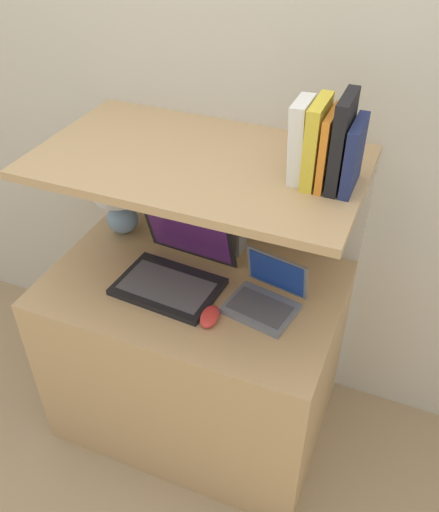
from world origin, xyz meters
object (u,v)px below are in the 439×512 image
at_px(router_box, 231,233).
at_px(book_white, 301,141).
at_px(book_orange, 328,149).
at_px(laptop_small, 266,297).
at_px(computer_mouse, 210,316).
at_px(table_lamp, 119,194).
at_px(book_navy, 354,156).
at_px(laptop_large, 175,269).
at_px(book_black, 342,142).
at_px(book_yellow, 316,142).

xyz_separation_m(router_box, book_white, (0.27, -0.16, 0.49)).
bearing_deg(book_orange, laptop_small, -143.96).
bearing_deg(computer_mouse, table_lamp, 146.92).
xyz_separation_m(router_box, book_orange, (0.34, -0.16, 0.48)).
relative_size(laptop_small, book_navy, 1.30).
relative_size(table_lamp, laptop_small, 1.09).
bearing_deg(computer_mouse, laptop_large, 143.77).
height_order(table_lamp, router_box, table_lamp).
relative_size(book_black, book_yellow, 1.10).
relative_size(laptop_small, router_box, 1.87).
distance_m(computer_mouse, book_white, 0.61).
height_order(computer_mouse, book_black, book_black).
xyz_separation_m(computer_mouse, router_box, (-0.08, 0.38, 0.05)).
height_order(laptop_small, book_navy, book_navy).
distance_m(computer_mouse, book_black, 0.67).
height_order(book_yellow, book_white, book_yellow).
bearing_deg(book_white, table_lamp, 171.14).
bearing_deg(computer_mouse, book_black, 36.80).
relative_size(laptop_large, book_black, 1.41).
xyz_separation_m(table_lamp, computer_mouse, (0.51, -0.33, -0.15)).
bearing_deg(laptop_large, book_yellow, 11.55).
height_order(router_box, book_navy, book_navy).
bearing_deg(book_yellow, book_white, -180.00).
bearing_deg(table_lamp, book_yellow, -8.36).
relative_size(table_lamp, book_white, 1.19).
xyz_separation_m(table_lamp, book_navy, (0.84, -0.11, 0.37)).
height_order(table_lamp, book_yellow, book_yellow).
relative_size(computer_mouse, book_yellow, 0.46).
bearing_deg(router_box, book_black, -23.16).
relative_size(table_lamp, book_orange, 1.31).
bearing_deg(laptop_small, book_navy, 24.60).
distance_m(computer_mouse, book_navy, 0.66).
height_order(laptop_small, book_orange, book_orange).
relative_size(laptop_large, router_box, 2.71).
xyz_separation_m(table_lamp, book_yellow, (0.73, -0.11, 0.39)).
bearing_deg(laptop_large, book_navy, 9.24).
height_order(book_navy, book_yellow, book_yellow).
xyz_separation_m(table_lamp, router_box, (0.42, 0.05, -0.10)).
relative_size(computer_mouse, book_black, 0.41).
distance_m(book_orange, book_white, 0.08).
relative_size(laptop_large, computer_mouse, 3.40).
distance_m(book_navy, book_yellow, 0.11).
xyz_separation_m(computer_mouse, book_orange, (0.26, 0.22, 0.53)).
bearing_deg(laptop_small, book_orange, 36.04).
distance_m(table_lamp, book_orange, 0.86).
relative_size(laptop_small, book_white, 1.09).
xyz_separation_m(computer_mouse, book_white, (0.19, 0.22, 0.54)).
relative_size(table_lamp, router_box, 2.04).
relative_size(table_lamp, book_black, 1.06).
height_order(laptop_large, laptop_small, laptop_large).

